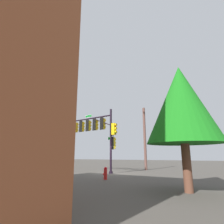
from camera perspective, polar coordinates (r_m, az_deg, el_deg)
The scene contains 5 objects.
ground_plane at distance 18.09m, azimuth -0.37°, elevation -18.21°, with size 120.00×120.00×0.00m, color #48433D.
signal_pole_assembly at distance 19.42m, azimuth -4.51°, elevation -5.40°, with size 6.23×1.28×6.09m.
utility_pole at distance 22.90m, azimuth 9.92°, elevation -7.46°, with size 0.86×1.69×7.36m.
fire_hydrant at distance 13.53m, azimuth -2.02°, elevation -18.13°, with size 0.33×0.24×0.83m.
tree_near at distance 9.70m, azimuth 20.34°, elevation 2.33°, with size 3.47×3.47×5.98m.
Camera 1 is at (-9.69, 15.19, 1.56)m, focal length 30.09 mm.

